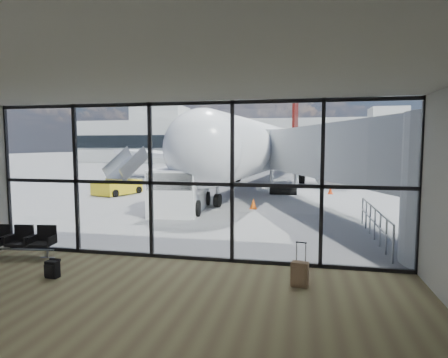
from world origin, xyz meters
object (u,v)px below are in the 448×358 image
(airliner, at_px, (271,148))
(belt_loader, at_px, (206,174))
(mobile_stairs, at_px, (118,185))
(seating_row, at_px, (22,239))
(backpack, at_px, (52,269))
(service_van, at_px, (181,189))
(suitcase, at_px, (300,274))

(airliner, xyz_separation_m, belt_loader, (-6.15, 0.19, -2.48))
(airliner, distance_m, mobile_stairs, 14.59)
(seating_row, xyz_separation_m, mobile_stairs, (-3.98, 13.65, 0.10))
(seating_row, bearing_deg, backpack, -42.65)
(airliner, bearing_deg, belt_loader, -175.63)
(airliner, distance_m, belt_loader, 6.64)
(seating_row, bearing_deg, service_van, 67.96)
(seating_row, xyz_separation_m, suitcase, (8.08, -0.81, -0.19))
(backpack, xyz_separation_m, mobile_stairs, (-6.06, 15.10, 0.38))
(mobile_stairs, bearing_deg, suitcase, -32.96)
(backpack, relative_size, belt_loader, 0.12)
(backpack, height_order, airliner, airliner)
(suitcase, bearing_deg, seating_row, -173.84)
(suitcase, distance_m, airliner, 25.71)
(service_van, height_order, belt_loader, service_van)
(belt_loader, bearing_deg, suitcase, -63.50)
(belt_loader, distance_m, mobile_stairs, 11.60)
(belt_loader, bearing_deg, mobile_stairs, -98.51)
(backpack, distance_m, suitcase, 6.04)
(backpack, height_order, suitcase, suitcase)
(airliner, height_order, belt_loader, airliner)
(suitcase, xyz_separation_m, mobile_stairs, (-12.06, 14.46, 0.30))
(seating_row, distance_m, mobile_stairs, 14.22)
(service_van, bearing_deg, backpack, -96.31)
(seating_row, bearing_deg, airliner, 69.98)
(suitcase, relative_size, belt_loader, 0.27)
(backpack, xyz_separation_m, service_van, (0.06, 9.87, 0.89))
(service_van, distance_m, belt_loader, 16.65)
(backpack, height_order, belt_loader, belt_loader)
(service_van, distance_m, mobile_stairs, 8.07)
(backpack, bearing_deg, service_van, 95.29)
(suitcase, height_order, airliner, airliner)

